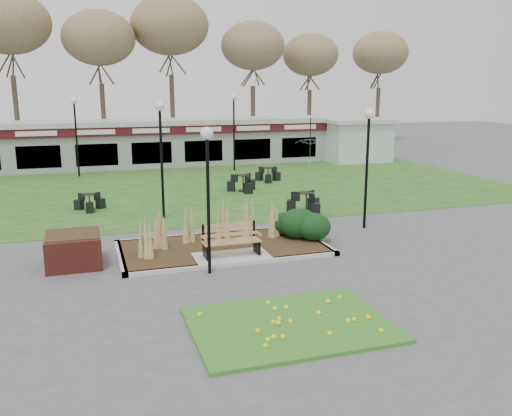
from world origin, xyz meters
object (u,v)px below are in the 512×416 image
object	(u,v)px
service_hut	(356,140)
lamp_post_near_left	(208,168)
bistro_set_c	(268,177)
bistro_set_a	(90,205)
park_bench	(231,240)
lamp_post_mid_left	(161,134)
bistro_set_d	(243,186)
lamp_post_far_right	(234,115)
brick_planter	(74,250)
lamp_post_far_left	(75,119)
bistro_set_b	(306,206)
patio_umbrella	(310,152)
food_pavilion	(149,143)
lamp_post_near_right	(368,142)

from	to	relation	value
service_hut	lamp_post_near_left	xyz separation A→B (m)	(-14.38, -18.80, 1.45)
service_hut	bistro_set_c	bearing A→B (deg)	-145.09
service_hut	bistro_set_a	size ratio (longest dim) A/B	3.47
park_bench	lamp_post_mid_left	size ratio (longest dim) A/B	0.38
lamp_post_near_left	bistro_set_c	xyz separation A→B (m)	(6.18, 13.08, -2.63)
bistro_set_c	bistro_set_d	distance (m)	3.05
service_hut	lamp_post_far_right	world-z (taller)	lamp_post_far_right
park_bench	brick_planter	xyz separation A→B (m)	(-4.40, 0.75, -0.11)
lamp_post_near_left	lamp_post_far_left	xyz separation A→B (m)	(-3.38, 17.80, 0.28)
bistro_set_b	lamp_post_far_right	bearing A→B (deg)	88.99
patio_umbrella	service_hut	bearing A→B (deg)	42.27
brick_planter	food_pavilion	world-z (taller)	food_pavilion
lamp_post_near_right	bistro_set_a	world-z (taller)	lamp_post_near_right
lamp_post_far_right	patio_umbrella	size ratio (longest dim) A/B	2.05
service_hut	patio_umbrella	bearing A→B (deg)	-137.73
lamp_post_near_left	lamp_post_mid_left	xyz separation A→B (m)	(-0.28, 6.65, 0.35)
brick_planter	patio_umbrella	size ratio (longest dim) A/B	0.68
food_pavilion	lamp_post_far_right	size ratio (longest dim) A/B	5.46
park_bench	patio_umbrella	distance (m)	15.07
bistro_set_a	service_hut	bearing A→B (deg)	29.79
lamp_post_far_right	bistro_set_a	xyz separation A→B (m)	(-8.47, -8.44, -3.04)
lamp_post_far_right	bistro_set_c	distance (m)	5.24
brick_planter	food_pavilion	size ratio (longest dim) A/B	0.06
lamp_post_near_left	bistro_set_b	world-z (taller)	lamp_post_near_left
lamp_post_near_right	bistro_set_d	distance (m)	8.62
brick_planter	bistro_set_d	distance (m)	11.83
lamp_post_near_left	patio_umbrella	distance (m)	16.48
park_bench	bistro_set_a	distance (m)	8.72
lamp_post_mid_left	lamp_post_far_right	xyz separation A→B (m)	(5.78, 10.66, 0.04)
park_bench	food_pavilion	distance (m)	19.73
lamp_post_mid_left	bistro_set_a	world-z (taller)	lamp_post_mid_left
service_hut	bistro_set_a	xyz separation A→B (m)	(-17.35, -9.93, -1.21)
lamp_post_near_right	bistro_set_c	distance (m)	10.49
lamp_post_mid_left	lamp_post_far_right	bearing A→B (deg)	61.52
food_pavilion	lamp_post_mid_left	world-z (taller)	lamp_post_mid_left
bistro_set_d	patio_umbrella	world-z (taller)	patio_umbrella
lamp_post_near_left	bistro_set_b	distance (m)	8.28
service_hut	bistro_set_b	distance (m)	15.90
lamp_post_mid_left	lamp_post_far_right	distance (m)	12.13
service_hut	lamp_post_far_left	xyz separation A→B (m)	(-17.76, -1.00, 1.73)
lamp_post_far_right	lamp_post_far_left	world-z (taller)	lamp_post_far_right
bistro_set_c	park_bench	bearing A→B (deg)	-113.78
bistro_set_d	lamp_post_near_left	bearing A→B (deg)	-110.93
park_bench	service_hut	bearing A→B (deg)	52.75
food_pavilion	patio_umbrella	distance (m)	10.61
lamp_post_mid_left	bistro_set_c	size ratio (longest dim) A/B	3.31
food_pavilion	bistro_set_b	world-z (taller)	food_pavilion
brick_planter	lamp_post_far_left	distance (m)	16.23
bistro_set_d	service_hut	bearing A→B (deg)	37.93
lamp_post_mid_left	patio_umbrella	size ratio (longest dim) A/B	2.02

